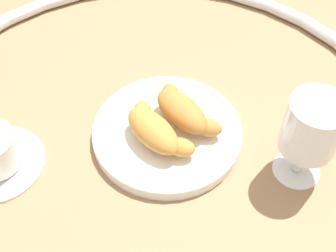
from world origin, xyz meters
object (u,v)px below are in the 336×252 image
object	(u,v)px
pastry_plate	(168,134)
juice_glass_left	(312,129)
croissant_large	(156,130)
croissant_small	(183,111)

from	to	relation	value
pastry_plate	juice_glass_left	world-z (taller)	juice_glass_left
croissant_large	croissant_small	distance (m)	0.05
croissant_small	juice_glass_left	size ratio (longest dim) A/B	0.93
croissant_small	pastry_plate	bearing A→B (deg)	-70.31
juice_glass_left	pastry_plate	bearing A→B (deg)	-129.65
croissant_small	juice_glass_left	distance (m)	0.19
pastry_plate	croissant_small	distance (m)	0.04
juice_glass_left	croissant_small	bearing A→B (deg)	-138.08
croissant_large	juice_glass_left	bearing A→B (deg)	56.18
pastry_plate	croissant_large	world-z (taller)	croissant_large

